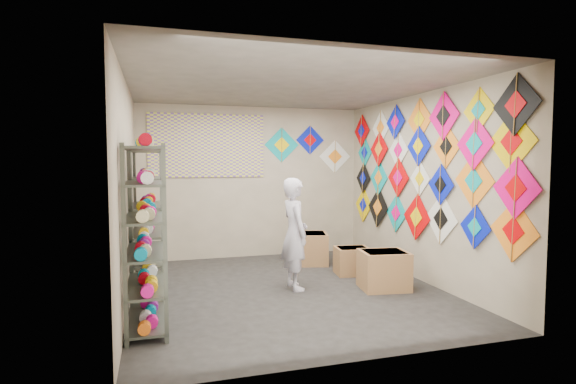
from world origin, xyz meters
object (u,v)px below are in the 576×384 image
object	(u,v)px
shelf_rack_front	(146,236)
carton_a	(384,270)
shelf_rack_back	(148,221)
carton_b	(352,261)
shopkeeper	(295,234)
carton_c	(311,248)

from	to	relation	value
shelf_rack_front	carton_a	xyz separation A→B (m)	(3.05, 0.52, -0.69)
shelf_rack_back	carton_a	distance (m)	3.22
shelf_rack_back	carton_a	world-z (taller)	shelf_rack_back
shelf_rack_front	carton_b	distance (m)	3.36
carton_a	carton_b	distance (m)	0.86
shelf_rack_front	carton_a	size ratio (longest dim) A/B	3.07
shelf_rack_front	carton_a	bearing A→B (deg)	9.73
shopkeeper	carton_a	xyz separation A→B (m)	(1.15, -0.36, -0.50)
shopkeeper	carton_c	size ratio (longest dim) A/B	2.54
carton_a	carton_b	xyz separation A→B (m)	(-0.08, 0.85, -0.05)
shelf_rack_back	shopkeeper	xyz separation A→B (m)	(1.89, -0.42, -0.20)
carton_b	carton_c	bearing A→B (deg)	120.81
shelf_rack_back	carton_b	xyz separation A→B (m)	(2.97, 0.07, -0.74)
shelf_rack_back	carton_c	bearing A→B (deg)	19.71
shelf_rack_front	shopkeeper	distance (m)	2.10
shelf_rack_front	carton_b	size ratio (longest dim) A/B	3.78
shelf_rack_front	carton_c	world-z (taller)	shelf_rack_front
shelf_rack_front	carton_c	bearing A→B (deg)	40.62
carton_c	carton_a	bearing A→B (deg)	-60.59
carton_b	shelf_rack_front	bearing A→B (deg)	-147.74
shelf_rack_back	carton_a	bearing A→B (deg)	-14.30
carton_b	carton_c	distance (m)	0.94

